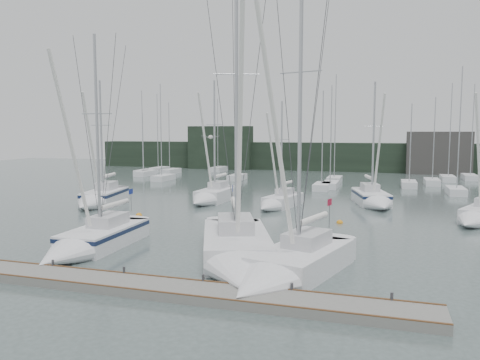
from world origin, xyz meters
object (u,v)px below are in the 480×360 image
sailboat_near_left (88,243)px  sailboat_mid_d (374,200)px  sailboat_mid_c (277,203)px  sailboat_mid_e (479,217)px  buoy_a (243,223)px  sailboat_mid_b (210,197)px  buoy_b (340,223)px  sailboat_mid_a (99,199)px  buoy_c (139,216)px  sailboat_near_right (284,270)px  sailboat_near_center (239,257)px

sailboat_near_left → sailboat_mid_d: sailboat_near_left is taller
sailboat_mid_c → sailboat_mid_e: bearing=3.7°
sailboat_mid_c → buoy_a: 7.36m
sailboat_near_left → sailboat_mid_b: bearing=87.7°
sailboat_mid_c → buoy_b: sailboat_mid_c is taller
sailboat_mid_c → sailboat_mid_d: 9.34m
sailboat_mid_a → buoy_c: size_ratio=23.03×
sailboat_mid_a → sailboat_mid_e: size_ratio=1.08×
sailboat_near_left → sailboat_near_right: sailboat_near_right is taller
sailboat_near_center → sailboat_mid_c: 19.17m
sailboat_mid_a → sailboat_mid_d: 26.06m
sailboat_mid_c → sailboat_mid_d: (8.50, 3.87, 0.11)m
sailboat_near_center → sailboat_mid_a: size_ratio=1.35×
sailboat_near_center → sailboat_mid_e: sailboat_near_center is taller
buoy_c → sailboat_near_center: bearing=-43.6°
sailboat_near_center → buoy_a: sailboat_near_center is taller
sailboat_near_right → sailboat_mid_c: bearing=119.7°
sailboat_near_right → buoy_b: 15.27m
sailboat_mid_d → sailboat_mid_e: size_ratio=1.06×
sailboat_near_right → buoy_a: 14.53m
sailboat_near_center → sailboat_mid_c: size_ratio=1.65×
sailboat_near_right → sailboat_mid_d: bearing=97.9°
sailboat_near_right → sailboat_mid_d: size_ratio=1.33×
sailboat_near_center → buoy_b: sailboat_near_center is taller
sailboat_near_center → buoy_b: (3.86, 13.74, -0.62)m
sailboat_mid_c → buoy_a: bearing=-85.5°
sailboat_mid_d → buoy_c: bearing=-163.5°
sailboat_mid_a → sailboat_near_left: bearing=-69.8°
buoy_a → buoy_b: buoy_a is taller
sailboat_near_left → sailboat_mid_b: sailboat_near_left is taller
buoy_a → sailboat_mid_e: bearing=15.4°
sailboat_mid_e → buoy_a: bearing=-139.7°
sailboat_mid_a → sailboat_mid_d: (25.00, 7.36, -0.04)m
sailboat_mid_c → buoy_a: sailboat_mid_c is taller
sailboat_near_left → sailboat_mid_e: (23.38, 16.08, -0.03)m
sailboat_near_center → sailboat_mid_c: (-2.29, 19.03, -0.11)m
sailboat_mid_e → sailboat_mid_a: bearing=-153.4°
sailboat_mid_a → sailboat_mid_c: bearing=0.1°
sailboat_near_left → buoy_c: sailboat_near_left is taller
sailboat_mid_c → sailboat_mid_e: 16.52m
sailboat_near_right → buoy_a: (-5.97, 13.23, -0.60)m
sailboat_near_left → sailboat_mid_c: 19.87m
sailboat_mid_b → sailboat_mid_d: bearing=11.6°
sailboat_mid_b → buoy_b: size_ratio=25.37×
sailboat_mid_a → buoy_c: (6.36, -3.71, -0.65)m
sailboat_mid_d → sailboat_near_left: bearing=-138.9°
sailboat_mid_a → buoy_b: bearing=-16.4°
sailboat_near_left → sailboat_mid_e: bearing=32.2°
sailboat_near_left → sailboat_near_right: (12.02, -1.93, 0.02)m
sailboat_near_left → buoy_c: size_ratio=24.76×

